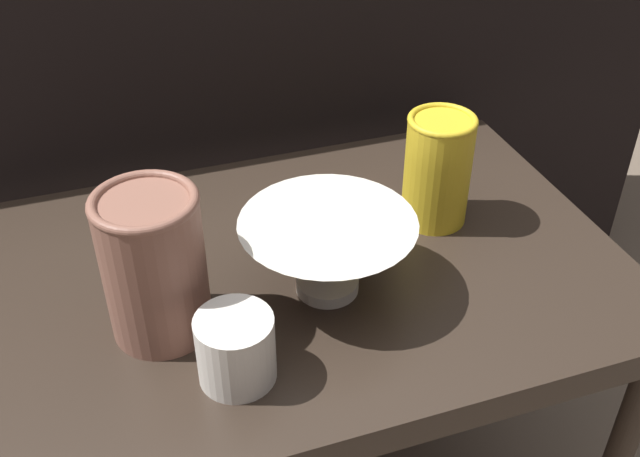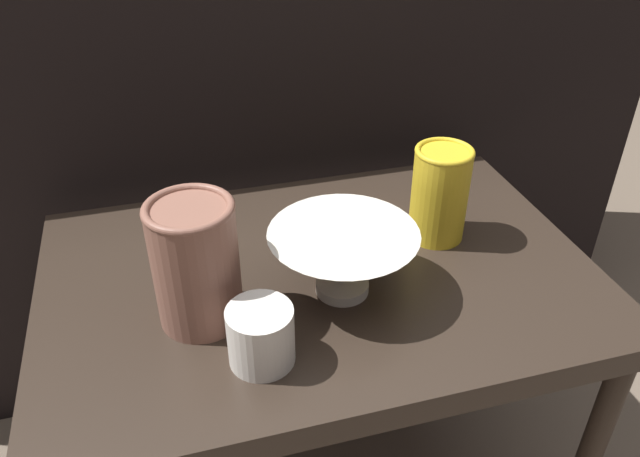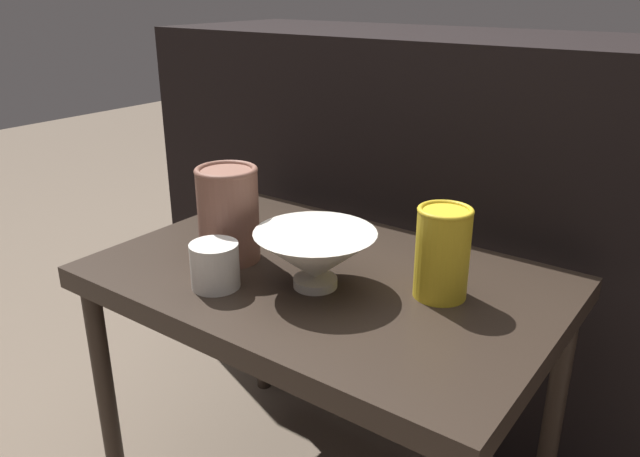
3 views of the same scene
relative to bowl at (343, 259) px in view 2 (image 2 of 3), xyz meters
The scene contains 6 objects.
table 0.12m from the bowl, 109.01° to the left, with size 0.80×0.53×0.52m.
couch_backdrop 0.65m from the bowl, 91.63° to the left, with size 1.60×0.50×0.89m.
bowl is the anchor object (origin of this frame).
vase_textured_left 0.20m from the bowl, behind, with size 0.11×0.11×0.17m.
vase_colorful_right 0.21m from the bowl, 26.92° to the left, with size 0.09×0.09×0.15m.
cup 0.17m from the bowl, 143.26° to the right, with size 0.08×0.08×0.08m.
Camera 2 is at (-0.19, -0.70, 1.08)m, focal length 35.00 mm.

